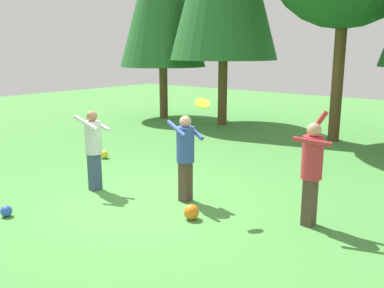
% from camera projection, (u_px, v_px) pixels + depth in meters
% --- Properties ---
extents(ground_plane, '(40.00, 40.00, 0.00)m').
position_uv_depth(ground_plane, '(157.00, 198.00, 8.34)').
color(ground_plane, '#4C9342').
extents(person_thrower, '(0.61, 0.60, 1.91)m').
position_uv_depth(person_thrower, '(312.00, 165.00, 6.87)').
color(person_thrower, '#4C382D').
rests_on(person_thrower, ground_plane).
extents(person_catcher, '(0.65, 0.59, 1.66)m').
position_uv_depth(person_catcher, '(93.00, 144.00, 8.65)').
color(person_catcher, '#38476B').
rests_on(person_catcher, ground_plane).
extents(person_bystander, '(0.67, 0.61, 1.67)m').
position_uv_depth(person_bystander, '(185.00, 151.00, 8.01)').
color(person_bystander, '#4C382D').
rests_on(person_bystander, ground_plane).
extents(frisbee, '(0.36, 0.36, 0.16)m').
position_uv_depth(frisbee, '(203.00, 103.00, 7.37)').
color(frisbee, yellow).
extents(ball_orange, '(0.27, 0.27, 0.27)m').
position_uv_depth(ball_orange, '(191.00, 212.00, 7.29)').
color(ball_orange, orange).
rests_on(ball_orange, ground_plane).
extents(ball_blue, '(0.20, 0.20, 0.20)m').
position_uv_depth(ball_blue, '(6.00, 211.00, 7.42)').
color(ball_blue, blue).
rests_on(ball_blue, ground_plane).
extents(ball_yellow, '(0.22, 0.22, 0.22)m').
position_uv_depth(ball_yellow, '(104.00, 154.00, 11.36)').
color(ball_yellow, yellow).
rests_on(ball_yellow, ground_plane).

